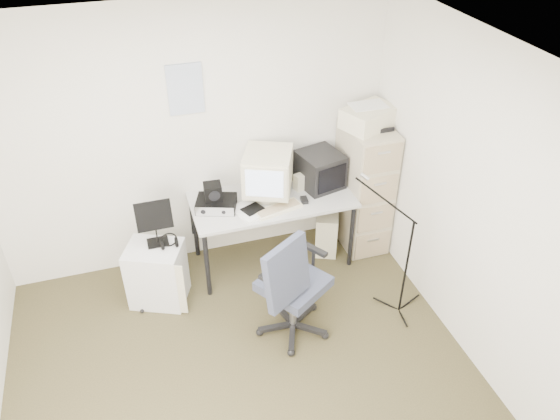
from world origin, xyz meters
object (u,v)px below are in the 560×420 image
object	(u,v)px
desk	(272,230)
side_cart	(157,274)
office_chair	(294,282)
filing_cabinet	(364,188)

from	to	relation	value
desk	side_cart	distance (m)	1.16
office_chair	side_cart	xyz separation A→B (m)	(-1.04, 0.72, -0.25)
desk	side_cart	bearing A→B (deg)	-169.07
filing_cabinet	office_chair	size ratio (longest dim) A/B	1.20
desk	filing_cabinet	bearing A→B (deg)	1.81
filing_cabinet	side_cart	bearing A→B (deg)	-173.18
filing_cabinet	desk	xyz separation A→B (m)	(-0.95, -0.03, -0.29)
filing_cabinet	side_cart	size ratio (longest dim) A/B	2.23
filing_cabinet	desk	size ratio (longest dim) A/B	0.87
desk	office_chair	bearing A→B (deg)	-96.31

